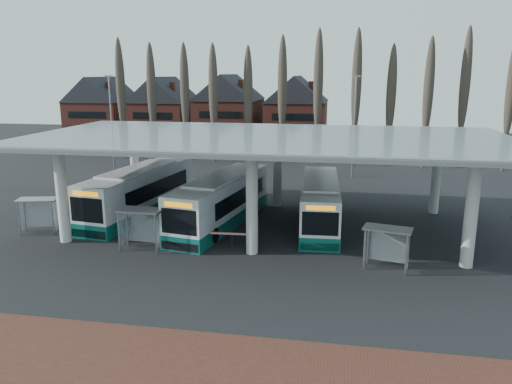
% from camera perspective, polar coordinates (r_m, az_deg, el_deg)
% --- Properties ---
extents(ground, '(140.00, 140.00, 0.00)m').
position_cam_1_polar(ground, '(27.49, -1.42, -8.77)').
color(ground, black).
rests_on(ground, ground).
extents(station_canopy, '(32.00, 16.00, 6.34)m').
position_cam_1_polar(station_canopy, '(33.66, 1.26, 5.40)').
color(station_canopy, silver).
rests_on(station_canopy, ground).
extents(poplar_row, '(45.10, 1.10, 14.50)m').
position_cam_1_polar(poplar_row, '(58.17, 5.19, 11.80)').
color(poplar_row, '#473D33').
rests_on(poplar_row, ground).
extents(townhouse_row, '(36.80, 10.30, 12.25)m').
position_cam_1_polar(townhouse_row, '(72.16, -6.79, 9.82)').
color(townhouse_row, maroon).
rests_on(townhouse_row, ground).
extents(lamp_post_a, '(0.80, 0.16, 10.17)m').
position_cam_1_polar(lamp_post_a, '(52.57, -16.16, 7.41)').
color(lamp_post_a, slate).
rests_on(lamp_post_a, ground).
extents(lamp_post_b, '(0.80, 0.16, 10.17)m').
position_cam_1_polar(lamp_post_b, '(51.18, 11.16, 7.53)').
color(lamp_post_b, slate).
rests_on(lamp_post_b, ground).
extents(bus_0, '(4.47, 13.00, 3.54)m').
position_cam_1_polar(bus_0, '(38.46, -13.07, -0.01)').
color(bus_0, white).
rests_on(bus_0, ground).
extents(bus_1, '(4.68, 12.62, 3.43)m').
position_cam_1_polar(bus_1, '(35.05, -3.94, -1.08)').
color(bus_1, white).
rests_on(bus_1, ground).
extents(bus_2, '(3.07, 11.62, 3.20)m').
position_cam_1_polar(bus_2, '(35.22, 7.33, -1.28)').
color(bus_2, white).
rests_on(bus_2, ground).
extents(shelter_0, '(2.75, 1.84, 2.33)m').
position_cam_1_polar(shelter_0, '(36.08, -23.61, -1.65)').
color(shelter_0, gray).
rests_on(shelter_0, ground).
extents(shelter_1, '(2.76, 1.44, 2.52)m').
position_cam_1_polar(shelter_1, '(30.65, -12.97, -3.11)').
color(shelter_1, gray).
rests_on(shelter_1, ground).
extents(shelter_2, '(2.75, 1.80, 2.35)m').
position_cam_1_polar(shelter_2, '(27.87, 14.80, -5.17)').
color(shelter_2, gray).
rests_on(shelter_2, ground).
extents(barrier, '(2.39, 0.71, 1.19)m').
position_cam_1_polar(barrier, '(30.13, -2.95, -4.88)').
color(barrier, black).
rests_on(barrier, ground).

